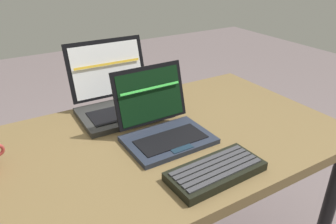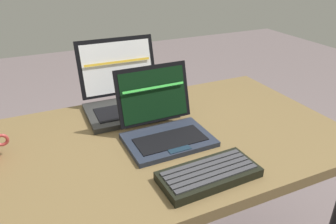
{
  "view_description": "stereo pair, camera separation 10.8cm",
  "coord_description": "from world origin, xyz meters",
  "views": [
    {
      "loc": [
        -0.47,
        -0.86,
        1.33
      ],
      "look_at": [
        0.03,
        -0.04,
        0.85
      ],
      "focal_mm": 34.49,
      "sensor_mm": 36.0,
      "label": 1
    },
    {
      "loc": [
        -0.38,
        -0.91,
        1.33
      ],
      "look_at": [
        0.03,
        -0.04,
        0.85
      ],
      "focal_mm": 34.49,
      "sensor_mm": 36.0,
      "label": 2
    }
  ],
  "objects": [
    {
      "name": "desk",
      "position": [
        0.0,
        0.0,
        0.66
      ],
      "size": [
        1.37,
        0.79,
        0.74
      ],
      "color": "brown",
      "rests_on": "ground"
    },
    {
      "name": "laptop_front",
      "position": [
        0.03,
        -0.0,
        0.79
      ],
      "size": [
        0.3,
        0.26,
        0.23
      ],
      "color": "#222938",
      "rests_on": "desk"
    },
    {
      "name": "laptop_rear",
      "position": [
        -0.02,
        0.28,
        0.79
      ],
      "size": [
        0.35,
        0.32,
        0.27
      ],
      "color": "#2A2A29",
      "rests_on": "desk"
    },
    {
      "name": "external_keyboard",
      "position": [
        0.05,
        -0.27,
        0.75
      ],
      "size": [
        0.3,
        0.15,
        0.03
      ],
      "color": "black",
      "rests_on": "desk"
    }
  ]
}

